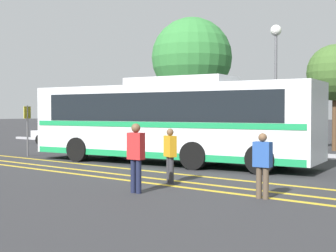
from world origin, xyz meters
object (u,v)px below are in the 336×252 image
at_px(bus_stop_sign, 27,124).
at_px(street_lamp, 276,56).
at_px(parked_car_1, 133,137).
at_px(pedestrian_2, 170,152).
at_px(pedestrian_0, 136,153).
at_px(pedestrian_1, 262,162).
at_px(parked_car_0, 64,134).
at_px(parked_car_2, 233,140).
at_px(tree_2, 192,58).
at_px(transit_bus, 168,119).
at_px(tree_0, 335,73).

distance_m(bus_stop_sign, street_lamp, 12.51).
height_order(parked_car_1, bus_stop_sign, bus_stop_sign).
relative_size(parked_car_1, pedestrian_2, 3.05).
distance_m(pedestrian_0, pedestrian_1, 3.13).
height_order(parked_car_0, parked_car_2, parked_car_2).
relative_size(pedestrian_1, tree_2, 0.20).
height_order(transit_bus, parked_car_0, transit_bus).
xyz_separation_m(parked_car_2, street_lamp, (0.89, 2.66, 4.10)).
bearing_deg(pedestrian_1, tree_2, 128.07).
relative_size(pedestrian_2, bus_stop_sign, 0.67).
xyz_separation_m(parked_car_0, parked_car_2, (12.10, 0.18, 0.06)).
xyz_separation_m(parked_car_1, parked_car_2, (6.25, 0.12, 0.05)).
bearing_deg(pedestrian_1, pedestrian_0, -158.57).
distance_m(pedestrian_0, street_lamp, 13.84).
xyz_separation_m(parked_car_0, pedestrian_2, (15.06, -8.40, 0.21)).
bearing_deg(pedestrian_0, parked_car_1, 128.61).
relative_size(parked_car_1, tree_0, 0.86).
bearing_deg(bus_stop_sign, street_lamp, -50.01).
bearing_deg(street_lamp, pedestrian_2, -79.58).
distance_m(transit_bus, pedestrian_0, 6.77).
relative_size(transit_bus, street_lamp, 1.91).
height_order(pedestrian_1, tree_2, tree_2).
relative_size(parked_car_0, pedestrian_0, 2.49).
bearing_deg(parked_car_2, bus_stop_sign, 134.59).
xyz_separation_m(tree_0, tree_2, (-8.26, -1.36, 1.25)).
xyz_separation_m(pedestrian_0, tree_0, (-0.42, 15.98, 3.08)).
relative_size(parked_car_1, parked_car_2, 1.08).
distance_m(tree_0, tree_2, 8.47).
xyz_separation_m(parked_car_0, parked_car_1, (5.85, 0.06, 0.01)).
height_order(parked_car_0, tree_2, tree_2).
bearing_deg(parked_car_2, street_lamp, -15.01).
distance_m(parked_car_0, pedestrian_1, 20.35).
height_order(pedestrian_2, tree_0, tree_0).
bearing_deg(bus_stop_sign, transit_bus, -84.97).
bearing_deg(bus_stop_sign, parked_car_0, 31.00).
bearing_deg(transit_bus, pedestrian_2, -148.88).
distance_m(pedestrian_0, tree_0, 16.28).
distance_m(pedestrian_2, tree_2, 15.89).
bearing_deg(parked_car_2, tree_2, 55.59).
relative_size(pedestrian_1, street_lamp, 0.24).
relative_size(pedestrian_2, street_lamp, 0.25).
bearing_deg(transit_bus, tree_0, -24.53).
distance_m(pedestrian_0, bus_stop_sign, 11.32).
bearing_deg(street_lamp, parked_car_0, -167.69).
height_order(pedestrian_2, bus_stop_sign, bus_stop_sign).
height_order(bus_stop_sign, tree_2, tree_2).
height_order(transit_bus, street_lamp, street_lamp).
bearing_deg(parked_car_2, parked_car_0, 94.43).
relative_size(parked_car_0, tree_2, 0.56).
bearing_deg(parked_car_2, pedestrian_2, -157.38).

